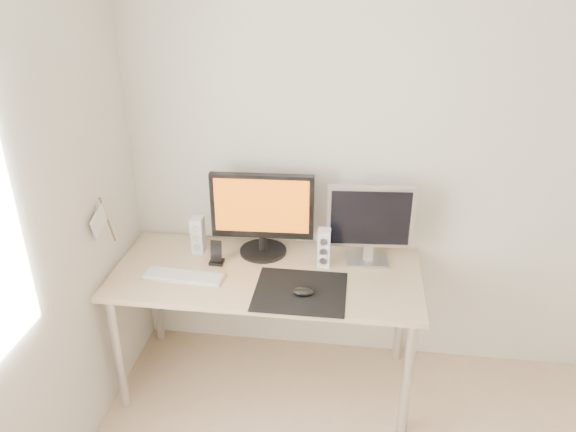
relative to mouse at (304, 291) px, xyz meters
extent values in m
plane|color=white|center=(0.71, 0.56, 0.50)|extent=(3.50, 0.00, 3.50)
cube|color=black|center=(-0.02, 0.03, -0.02)|extent=(0.45, 0.40, 0.00)
ellipsoid|color=black|center=(0.00, 0.00, 0.00)|extent=(0.11, 0.06, 0.04)
cube|color=#D1B587|center=(-0.22, 0.19, -0.04)|extent=(1.60, 0.70, 0.03)
cylinder|color=silver|center=(-0.96, -0.10, -0.40)|extent=(0.05, 0.05, 0.70)
cylinder|color=silver|center=(0.52, -0.10, -0.40)|extent=(0.05, 0.05, 0.70)
cylinder|color=silver|center=(-0.96, 0.48, -0.40)|extent=(0.05, 0.05, 0.70)
cylinder|color=silver|center=(0.52, 0.48, -0.40)|extent=(0.05, 0.05, 0.70)
cylinder|color=black|center=(-0.27, 0.39, -0.01)|extent=(0.27, 0.27, 0.02)
cylinder|color=black|center=(-0.27, 0.39, 0.05)|extent=(0.05, 0.05, 0.12)
cube|color=black|center=(-0.27, 0.38, 0.26)|extent=(0.55, 0.07, 0.36)
cube|color=orange|center=(-0.26, 0.36, 0.27)|extent=(0.50, 0.03, 0.30)
cube|color=#B2B1B4|center=(0.30, 0.37, -0.01)|extent=(0.23, 0.18, 0.01)
cube|color=#B8B8BB|center=(0.30, 0.37, 0.04)|extent=(0.05, 0.04, 0.10)
cube|color=#B0B0B2|center=(0.30, 0.37, 0.24)|extent=(0.45, 0.07, 0.34)
cube|color=black|center=(0.31, 0.35, 0.24)|extent=(0.41, 0.04, 0.30)
cube|color=silver|center=(-0.62, 0.36, 0.08)|extent=(0.07, 0.08, 0.21)
cylinder|color=#A9A8AB|center=(-0.62, 0.32, 0.02)|extent=(0.04, 0.01, 0.04)
cylinder|color=silver|center=(-0.62, 0.32, 0.08)|extent=(0.04, 0.01, 0.04)
cylinder|color=silver|center=(-0.62, 0.32, 0.14)|extent=(0.04, 0.01, 0.04)
cube|color=white|center=(0.07, 0.30, 0.08)|extent=(0.07, 0.08, 0.21)
cylinder|color=#BDBDBF|center=(0.07, 0.26, 0.02)|extent=(0.04, 0.01, 0.04)
cylinder|color=silver|center=(0.07, 0.26, 0.08)|extent=(0.04, 0.01, 0.04)
cylinder|color=silver|center=(0.07, 0.26, 0.14)|extent=(0.04, 0.01, 0.04)
cube|color=silver|center=(-0.63, 0.08, -0.02)|extent=(0.43, 0.15, 0.01)
cube|color=white|center=(-0.63, 0.08, -0.01)|extent=(0.41, 0.13, 0.01)
cube|color=black|center=(-0.49, 0.24, -0.01)|extent=(0.08, 0.06, 0.02)
cube|color=black|center=(-0.49, 0.24, 0.05)|extent=(0.06, 0.03, 0.12)
cylinder|color=#A57F54|center=(-1.01, 0.11, 0.27)|extent=(0.01, 0.10, 0.29)
cube|color=white|center=(-1.00, 0.02, 0.31)|extent=(0.00, 0.19, 0.15)
camera|label=1|loc=(0.22, -2.27, 1.51)|focal=35.00mm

